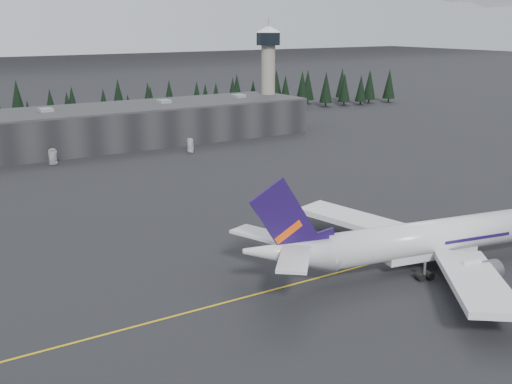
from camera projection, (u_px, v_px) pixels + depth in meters
ground at (322, 271)px, 105.73m from camera, size 1400.00×1400.00×0.00m
taxiline at (329, 275)px, 104.10m from camera, size 400.00×0.40×0.02m
terminal at (79, 129)px, 205.63m from camera, size 160.00×30.00×12.60m
control_tower at (268, 66)px, 242.83m from camera, size 10.00×10.00×37.70m
treeline at (47, 112)px, 235.37m from camera, size 360.00×20.00×15.00m
jet_main at (417, 240)px, 105.25m from camera, size 60.57×55.42×17.96m
gse_vehicle_a at (53, 163)px, 182.77m from camera, size 2.53×5.03×1.37m
gse_vehicle_b at (191, 150)px, 199.88m from camera, size 4.91×4.13×1.58m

